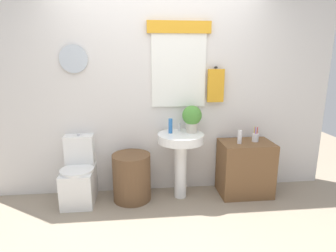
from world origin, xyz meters
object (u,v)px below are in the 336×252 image
laundry_hamper (132,177)px  pedestal_sink (181,149)px  wooden_cabinet (245,168)px  toilet (79,177)px  toothbrush_cup (255,137)px  potted_plant (192,117)px  lotion_bottle (240,137)px  soap_bottle (170,126)px

laundry_hamper → pedestal_sink: 0.68m
pedestal_sink → laundry_hamper: bearing=180.0°
wooden_cabinet → pedestal_sink: bearing=180.0°
toilet → toothbrush_cup: toothbrush_cup is taller
toilet → wooden_cabinet: 2.04m
wooden_cabinet → potted_plant: bearing=175.0°
wooden_cabinet → lotion_bottle: lotion_bottle is taller
soap_bottle → pedestal_sink: bearing=-22.6°
pedestal_sink → soap_bottle: 0.31m
wooden_cabinet → potted_plant: (-0.68, 0.06, 0.66)m
toilet → laundry_hamper: bearing=-3.3°
soap_bottle → potted_plant: (0.26, 0.01, 0.10)m
pedestal_sink → wooden_cabinet: 0.87m
laundry_hamper → wooden_cabinet: (1.42, 0.00, 0.05)m
laundry_hamper → pedestal_sink: size_ratio=0.71×
soap_bottle → toothbrush_cup: soap_bottle is taller
potted_plant → laundry_hamper: bearing=-175.3°
soap_bottle → laundry_hamper: bearing=-174.0°
pedestal_sink → potted_plant: bearing=23.2°
laundry_hamper → soap_bottle: size_ratio=3.27×
pedestal_sink → toothbrush_cup: size_ratio=4.38×
toilet → pedestal_sink: 1.26m
laundry_hamper → pedestal_sink: pedestal_sink is taller
lotion_bottle → pedestal_sink: bearing=176.8°
lotion_bottle → toothbrush_cup: (0.22, 0.06, -0.03)m
laundry_hamper → soap_bottle: bearing=6.0°
laundry_hamper → soap_bottle: 0.78m
wooden_cabinet → lotion_bottle: size_ratio=4.22×
laundry_hamper → potted_plant: size_ratio=1.76×
soap_bottle → potted_plant: size_ratio=0.54×
soap_bottle → toothbrush_cup: (1.05, -0.03, -0.16)m
laundry_hamper → pedestal_sink: (0.60, 0.00, 0.34)m
laundry_hamper → soap_bottle: (0.48, 0.05, 0.61)m
toilet → lotion_bottle: lotion_bottle is taller
laundry_hamper → lotion_bottle: bearing=-1.8°
toilet → potted_plant: potted_plant is taller
pedestal_sink → wooden_cabinet: size_ratio=1.19×
wooden_cabinet → toothbrush_cup: (0.11, 0.02, 0.39)m
wooden_cabinet → toothbrush_cup: 0.41m
toilet → pedestal_sink: pedestal_sink is taller
toothbrush_cup → wooden_cabinet: bearing=-169.8°
toilet → lotion_bottle: (1.93, -0.08, 0.46)m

